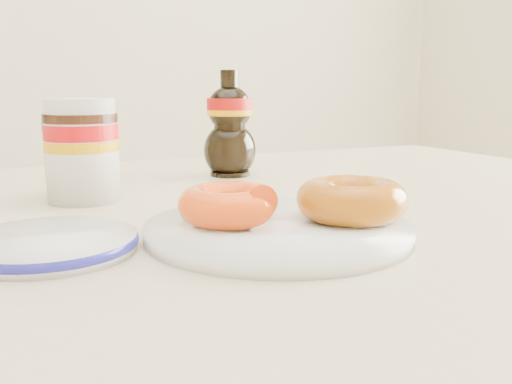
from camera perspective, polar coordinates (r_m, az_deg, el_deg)
name	(u,v)px	position (r m, az deg, el deg)	size (l,w,h in m)	color
dining_table	(208,274)	(0.71, -4.78, -8.17)	(1.40, 0.90, 0.75)	beige
plate	(278,229)	(0.55, 2.22, -3.74)	(0.26, 0.26, 0.01)	white
donut_bitten	(230,204)	(0.55, -2.64, -1.24)	(0.10, 0.10, 0.03)	#FA4D0E
donut_whole	(352,200)	(0.57, 9.53, -0.75)	(0.11, 0.11, 0.04)	#973E09
nutella_jar	(82,146)	(0.74, -17.02, 4.38)	(0.09, 0.09, 0.13)	white
syrup_bottle	(230,123)	(0.91, -2.65, 6.86)	(0.09, 0.07, 0.17)	black
dark_jar	(69,160)	(0.78, -18.22, 3.02)	(0.06, 0.06, 0.10)	black
blue_rim_saucer	(49,243)	(0.53, -19.97, -4.82)	(0.15, 0.15, 0.02)	white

